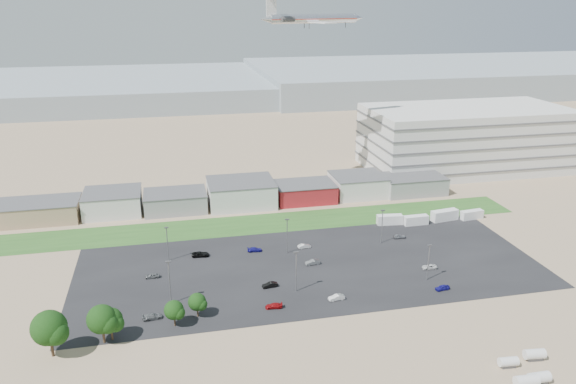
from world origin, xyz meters
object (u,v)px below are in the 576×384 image
object	(u,v)px
parked_car_7	(313,262)
parked_car_11	(304,246)
parked_car_8	(400,236)
parked_car_10	(152,316)
tree_far_left	(49,331)
parked_car_6	(255,250)
storage_tank_nw	(508,362)
parked_car_3	(274,306)
parked_car_4	(270,285)
parked_car_9	(200,254)
parked_car_13	(337,297)
parked_car_0	(429,267)
airliner	(314,18)
parked_car_2	(442,288)
box_trailer_a	(390,220)
parked_car_5	(152,276)

from	to	relation	value
parked_car_7	parked_car_11	bearing A→B (deg)	173.53
parked_car_8	parked_car_10	size ratio (longest dim) A/B	0.85
tree_far_left	parked_car_6	size ratio (longest dim) A/B	2.76
tree_far_left	parked_car_11	xyz separation A→B (m)	(60.33, 38.30, -4.94)
storage_tank_nw	parked_car_3	bearing A→B (deg)	142.16
parked_car_4	parked_car_9	world-z (taller)	parked_car_9
tree_far_left	parked_car_7	distance (m)	66.29
parked_car_10	parked_car_13	distance (m)	41.74
storage_tank_nw	parked_car_11	size ratio (longest dim) A/B	0.99
parked_car_0	parked_car_8	bearing A→B (deg)	-178.19
parked_car_4	parked_car_9	bearing A→B (deg)	-151.76
airliner	parked_car_2	distance (m)	105.76
parked_car_9	parked_car_13	world-z (taller)	parked_car_9
parked_car_9	parked_car_10	distance (m)	32.08
box_trailer_a	parked_car_0	xyz separation A→B (m)	(-1.60, -30.99, -0.94)
parked_car_2	parked_car_4	xyz separation A→B (m)	(-40.27, 10.23, 0.02)
parked_car_4	parked_car_11	distance (m)	24.39
storage_tank_nw	parked_car_5	bearing A→B (deg)	142.23
parked_car_10	airliner	bearing A→B (deg)	-41.68
airliner	parked_car_6	distance (m)	87.15
airliner	parked_car_4	distance (m)	101.74
parked_car_5	parked_car_7	distance (m)	41.25
parked_car_3	parked_car_5	distance (m)	34.11
storage_tank_nw	parked_car_10	xyz separation A→B (m)	(-66.20, 31.78, -0.46)
box_trailer_a	tree_far_left	size ratio (longest dim) A/B	0.71
parked_car_8	parked_car_13	bearing A→B (deg)	138.03
parked_car_3	parked_car_6	distance (m)	30.71
parked_car_10	parked_car_2	bearing A→B (deg)	-98.74
airliner	parked_car_5	bearing A→B (deg)	-144.63
box_trailer_a	airliner	xyz separation A→B (m)	(-13.25, 45.03, 58.45)
parked_car_6	parked_car_7	size ratio (longest dim) A/B	1.02
tree_far_left	parked_car_10	xyz separation A→B (m)	(18.95, 9.53, -4.91)
parked_car_2	box_trailer_a	bearing A→B (deg)	168.56
parked_car_5	parked_car_7	size ratio (longest dim) A/B	0.91
parked_car_11	parked_car_13	distance (m)	29.51
parked_car_3	parked_car_2	bearing A→B (deg)	95.56
storage_tank_nw	parked_car_6	xyz separation A→B (m)	(-38.80, 61.31, -0.51)
parked_car_0	parked_car_3	size ratio (longest dim) A/B	1.00
parked_car_11	parked_car_13	xyz separation A→B (m)	(0.36, -29.50, 0.03)
parked_car_8	parked_car_11	bearing A→B (deg)	92.60
parked_car_8	parked_car_7	bearing A→B (deg)	112.23
parked_car_8	parked_car_2	bearing A→B (deg)	177.40
parked_car_3	parked_car_7	size ratio (longest dim) A/B	0.99
parked_car_13	parked_car_7	bearing A→B (deg)	175.78
parked_car_9	parked_car_13	size ratio (longest dim) A/B	1.22
box_trailer_a	parked_car_13	bearing A→B (deg)	-119.96
parked_car_10	parked_car_8	bearing A→B (deg)	-74.66
airliner	parked_car_11	distance (m)	83.72
parked_car_4	parked_car_11	size ratio (longest dim) A/B	1.04
parked_car_0	parked_car_9	xyz separation A→B (m)	(-57.49, 20.21, 0.11)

